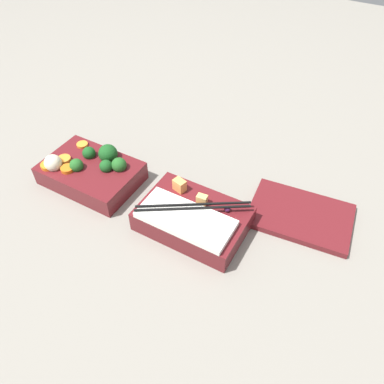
{
  "coord_description": "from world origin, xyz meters",
  "views": [
    {
      "loc": [
        0.37,
        -0.42,
        0.59
      ],
      "look_at": [
        0.1,
        0.05,
        0.04
      ],
      "focal_mm": 35.0,
      "sensor_mm": 36.0,
      "label": 1
    }
  ],
  "objects": [
    {
      "name": "bento_lid",
      "position": [
        0.31,
        0.13,
        0.01
      ],
      "size": [
        0.22,
        0.16,
        0.01
      ],
      "primitive_type": "cube",
      "rotation": [
        0.0,
        0.0,
        0.11
      ],
      "color": "maroon",
      "rests_on": "ground_plane"
    },
    {
      "name": "bento_tray_rice",
      "position": [
        0.13,
        0.0,
        0.03
      ],
      "size": [
        0.21,
        0.14,
        0.07
      ],
      "color": "maroon",
      "rests_on": "ground_plane"
    },
    {
      "name": "ground_plane",
      "position": [
        0.0,
        0.0,
        0.0
      ],
      "size": [
        3.0,
        3.0,
        0.0
      ],
      "primitive_type": "plane",
      "color": "gray"
    },
    {
      "name": "bento_tray_vegetable",
      "position": [
        -0.13,
        0.01,
        0.03
      ],
      "size": [
        0.21,
        0.14,
        0.08
      ],
      "color": "maroon",
      "rests_on": "ground_plane"
    }
  ]
}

